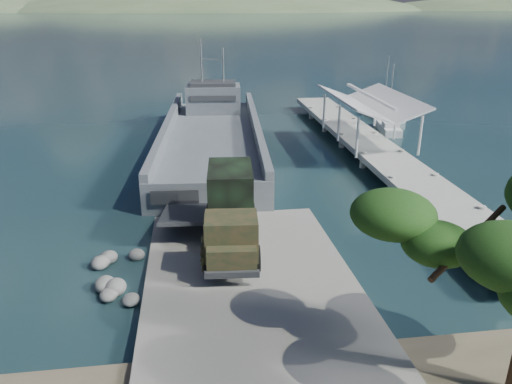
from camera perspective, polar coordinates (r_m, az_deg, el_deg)
name	(u,v)px	position (r m, az deg, el deg)	size (l,w,h in m)	color
ground	(248,278)	(25.21, -0.87, -9.84)	(1400.00, 1400.00, 0.00)	#163236
boat_ramp	(251,285)	(24.23, -0.58, -10.55)	(10.00, 18.00, 0.50)	gray
shoreline_rocks	(122,282)	(25.77, -15.04, -9.90)	(3.20, 5.60, 0.90)	#585855
distant_headlands	(232,10)	(583.93, -2.71, 20.02)	(1000.00, 240.00, 48.00)	#445B39
pier	(371,139)	(44.58, 13.02, 5.90)	(6.40, 44.00, 6.10)	#9D9D94
landing_craft	(212,143)	(45.29, -5.02, 5.57)	(10.52, 33.83, 9.92)	#50585F
military_truck	(231,211)	(26.66, -2.89, -2.16)	(3.30, 8.55, 3.88)	black
soldier	(206,261)	(23.97, -5.75, -7.84)	(0.66, 0.43, 1.81)	black
sailboat_near	(388,128)	(54.23, 14.86, 7.11)	(2.59, 6.01, 7.09)	silver
sailboat_far	(384,115)	(60.13, 14.44, 8.51)	(3.22, 6.21, 7.26)	silver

